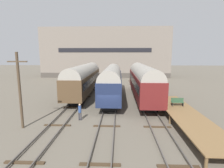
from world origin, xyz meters
The scene contains 12 objects.
ground_plane centered at (0.00, 0.00, 0.00)m, with size 200.00×200.00×0.00m, color #60594C.
track_left centered at (-4.83, 0.00, 0.14)m, with size 2.60×60.00×0.26m.
track_middle centered at (0.00, 0.00, 0.14)m, with size 2.60×60.00×0.26m.
track_right centered at (4.83, 0.00, 0.14)m, with size 2.60×60.00×0.26m.
train_car_maroon centered at (4.83, 8.24, 3.04)m, with size 2.98×18.30×5.33m.
train_car_brown centered at (-4.83, 10.61, 2.97)m, with size 3.04×18.37×5.23m.
train_car_navy centered at (0.00, 7.83, 2.93)m, with size 2.94×16.45×5.15m.
station_platform centered at (7.74, -1.96, 0.99)m, with size 3.19×15.09×1.07m.
bench centered at (7.84, 0.75, 1.55)m, with size 1.40×0.40×0.91m.
person_worker centered at (-2.95, -1.44, 1.09)m, with size 0.32×0.32×1.80m.
utility_pole centered at (-7.93, -3.63, 3.71)m, with size 1.80×0.24×7.10m.
warehouse_building centered at (-3.23, 38.42, 7.53)m, with size 39.34×10.27×15.06m.
Camera 1 is at (1.17, -18.90, 6.81)m, focal length 28.00 mm.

